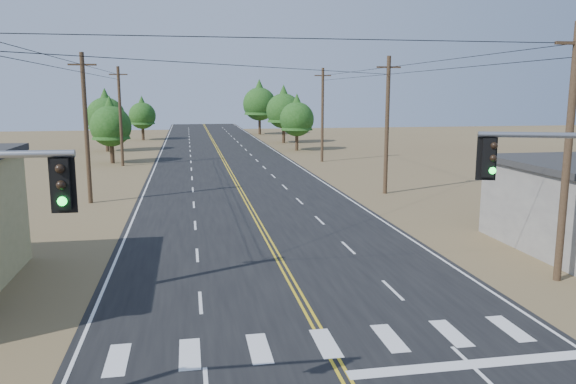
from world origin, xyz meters
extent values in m
cube|color=black|center=(0.00, 30.00, 0.01)|extent=(15.00, 200.00, 0.02)
cylinder|color=#4C3826|center=(-10.50, 32.00, 5.00)|extent=(0.30, 0.30, 10.00)
cube|color=#4C3826|center=(-10.50, 32.00, 9.20)|extent=(1.80, 0.12, 0.12)
cylinder|color=#4C3826|center=(-10.50, 52.00, 5.00)|extent=(0.30, 0.30, 10.00)
cube|color=#4C3826|center=(-10.50, 52.00, 9.20)|extent=(1.80, 0.12, 0.12)
cylinder|color=#4C3826|center=(10.50, 12.00, 5.00)|extent=(0.30, 0.30, 10.00)
cylinder|color=#4C3826|center=(10.50, 32.00, 5.00)|extent=(0.30, 0.30, 10.00)
cube|color=#4C3826|center=(10.50, 32.00, 9.20)|extent=(1.80, 0.12, 0.12)
cylinder|color=#4C3826|center=(10.50, 52.00, 5.00)|extent=(0.30, 0.30, 10.00)
cube|color=#4C3826|center=(10.50, 52.00, 9.20)|extent=(1.80, 0.12, 0.12)
cube|color=black|center=(-6.23, 3.83, 5.68)|extent=(0.32, 0.27, 0.97)
sphere|color=black|center=(-6.23, 3.67, 5.99)|extent=(0.18, 0.18, 0.18)
sphere|color=black|center=(-6.23, 3.67, 5.68)|extent=(0.18, 0.18, 0.18)
sphere|color=#0CE533|center=(-6.23, 3.67, 5.37)|extent=(0.18, 0.18, 0.18)
cube|color=black|center=(3.57, 5.72, 5.77)|extent=(0.39, 0.36, 0.98)
sphere|color=black|center=(3.63, 5.57, 6.08)|extent=(0.18, 0.18, 0.18)
sphere|color=black|center=(3.63, 5.57, 5.77)|extent=(0.18, 0.18, 0.18)
sphere|color=#0CE533|center=(3.63, 5.57, 5.46)|extent=(0.18, 0.18, 0.18)
cylinder|color=#3F2D1E|center=(-11.82, 54.50, 1.29)|extent=(0.46, 0.46, 2.57)
cone|color=#1C4A15|center=(-11.82, 54.50, 4.86)|extent=(4.00, 4.00, 4.57)
sphere|color=#1C4A15|center=(-11.82, 54.50, 3.93)|extent=(4.29, 4.29, 4.29)
cylinder|color=#3F2D1E|center=(-14.00, 67.32, 1.45)|extent=(0.44, 0.44, 2.90)
cone|color=#1C4A15|center=(-14.00, 67.32, 5.47)|extent=(4.51, 4.51, 5.15)
sphere|color=#1C4A15|center=(-14.00, 67.32, 4.43)|extent=(4.83, 4.83, 4.83)
cylinder|color=#3F2D1E|center=(-10.82, 84.71, 1.26)|extent=(0.45, 0.45, 2.51)
cone|color=#1C4A15|center=(-10.82, 84.71, 4.75)|extent=(3.91, 3.91, 4.47)
sphere|color=#1C4A15|center=(-10.82, 84.71, 3.84)|extent=(4.19, 4.19, 4.19)
cylinder|color=#3F2D1E|center=(10.09, 64.26, 1.32)|extent=(0.43, 0.43, 2.65)
cone|color=#1C4A15|center=(10.09, 64.26, 5.00)|extent=(4.12, 4.12, 4.71)
sphere|color=#1C4A15|center=(10.09, 64.26, 4.04)|extent=(4.41, 4.41, 4.41)
cylinder|color=#3F2D1E|center=(10.28, 75.54, 1.55)|extent=(0.48, 0.48, 3.11)
cone|color=#1C4A15|center=(10.28, 75.54, 5.87)|extent=(4.83, 4.83, 5.52)
sphere|color=#1C4A15|center=(10.28, 75.54, 4.75)|extent=(5.18, 5.18, 5.18)
cylinder|color=#3F2D1E|center=(9.00, 93.74, 1.77)|extent=(0.49, 0.49, 3.55)
cone|color=#1C4A15|center=(9.00, 93.74, 6.70)|extent=(5.52, 5.52, 6.30)
sphere|color=#1C4A15|center=(9.00, 93.74, 5.42)|extent=(5.91, 5.91, 5.91)
camera|label=1|loc=(-3.87, -7.23, 7.38)|focal=35.00mm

